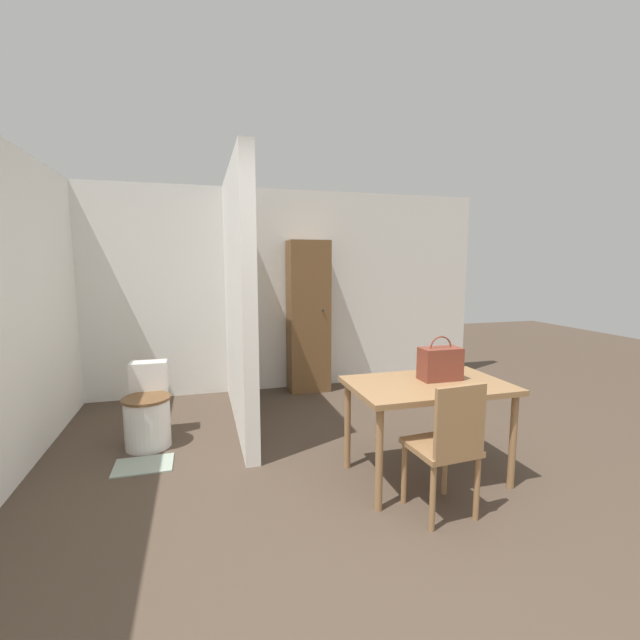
% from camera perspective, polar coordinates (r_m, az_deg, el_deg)
% --- Properties ---
extents(ground_plane, '(16.00, 16.00, 0.00)m').
position_cam_1_polar(ground_plane, '(2.54, 11.14, -31.79)').
color(ground_plane, '#4C3D30').
extents(wall_back, '(5.48, 0.12, 2.50)m').
position_cam_1_polar(wall_back, '(5.45, -6.05, 3.88)').
color(wall_back, white).
rests_on(wall_back, ground_plane).
extents(partition_wall, '(0.12, 2.09, 2.50)m').
position_cam_1_polar(partition_wall, '(4.29, -10.90, 2.77)').
color(partition_wall, white).
rests_on(partition_wall, ground_plane).
extents(dining_table, '(1.15, 0.73, 0.73)m').
position_cam_1_polar(dining_table, '(3.29, 14.15, -9.50)').
color(dining_table, '#997047').
rests_on(dining_table, ground_plane).
extents(wooden_chair, '(0.41, 0.41, 0.89)m').
position_cam_1_polar(wooden_chair, '(2.88, 16.61, -15.57)').
color(wooden_chair, '#997047').
rests_on(wooden_chair, ground_plane).
extents(toilet, '(0.41, 0.56, 0.70)m').
position_cam_1_polar(toilet, '(4.15, -21.98, -11.36)').
color(toilet, white).
rests_on(toilet, ground_plane).
extents(handbag, '(0.30, 0.17, 0.33)m').
position_cam_1_polar(handbag, '(3.34, 15.73, -5.57)').
color(handbag, brown).
rests_on(handbag, dining_table).
extents(wooden_cabinet, '(0.50, 0.36, 1.87)m').
position_cam_1_polar(wooden_cabinet, '(5.32, -1.56, 0.44)').
color(wooden_cabinet, brown).
rests_on(wooden_cabinet, ground_plane).
extents(bath_mat, '(0.45, 0.32, 0.01)m').
position_cam_1_polar(bath_mat, '(3.86, -22.46, -17.46)').
color(bath_mat, '#99A899').
rests_on(bath_mat, ground_plane).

